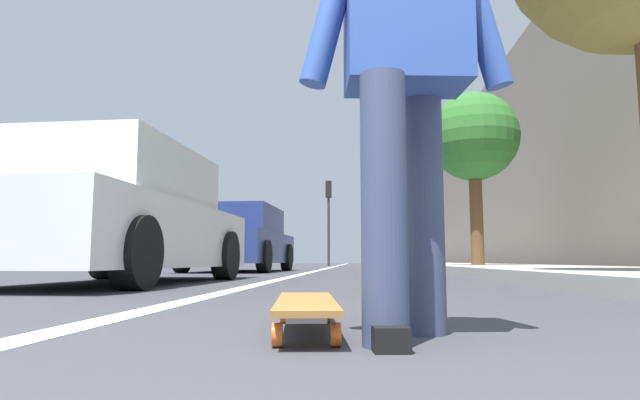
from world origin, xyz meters
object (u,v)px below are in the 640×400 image
skateboard (306,306)px  skater_person (405,54)px  traffic_light (329,207)px  parked_car_mid (239,240)px  parked_car_near (117,219)px  street_tree_mid (474,138)px

skateboard → skater_person: bearing=-113.4°
traffic_light → skateboard: bearing=-176.9°
parked_car_mid → traffic_light: size_ratio=1.10×
skateboard → parked_car_near: parked_car_near is taller
skater_person → street_tree_mid: street_tree_mid is taller
parked_car_near → parked_car_mid: (6.57, 0.13, 0.02)m
skater_person → street_tree_mid: 11.96m
parked_car_mid → skater_person: bearing=-164.2°
skateboard → parked_car_near: bearing=33.3°
skateboard → parked_car_mid: bearing=14.2°
skater_person → skateboard: bearing=66.6°
parked_car_near → skateboard: bearing=-146.7°
parked_car_near → traffic_light: 19.59m
skater_person → parked_car_near: bearing=35.7°
skater_person → traffic_light: traffic_light is taller
skateboard → parked_car_near: 4.57m
skater_person → parked_car_mid: 10.91m
traffic_light → street_tree_mid: (-11.96, -4.33, 0.47)m
parked_car_near → parked_car_mid: parked_car_mid is taller
skateboard → traffic_light: traffic_light is taller
skateboard → parked_car_mid: size_ratio=0.19×
skateboard → parked_car_mid: parked_car_mid is taller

